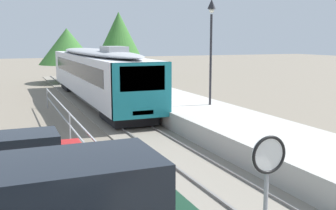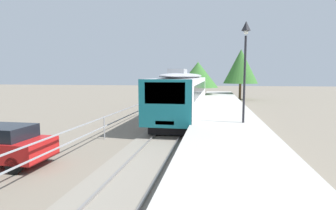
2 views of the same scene
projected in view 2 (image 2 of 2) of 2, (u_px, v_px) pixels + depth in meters
name	position (u px, v px, depth m)	size (l,w,h in m)	color
ground_plane	(117.00, 135.00, 15.27)	(160.00, 160.00, 0.00)	slate
track_rails	(168.00, 137.00, 14.75)	(3.20, 60.00, 0.14)	gray
commuter_train	(185.00, 90.00, 23.17)	(2.82, 19.64, 3.74)	silver
station_platform	(227.00, 131.00, 14.15)	(3.90, 60.00, 0.90)	#B7B5AD
platform_lamp_mid_platform	(245.00, 53.00, 13.90)	(0.34, 0.34, 5.35)	#232328
parked_hatchback_red	(0.00, 145.00, 10.12)	(4.01, 1.79, 1.53)	red
tree_behind_carpark	(241.00, 66.00, 37.89)	(4.85, 4.85, 7.23)	brown
tree_behind_station_far	(198.00, 75.00, 36.65)	(5.58, 5.58, 5.36)	brown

